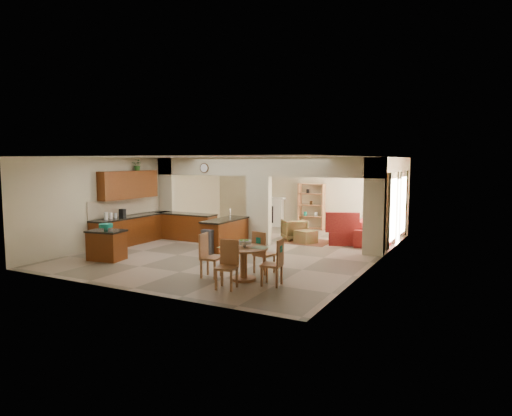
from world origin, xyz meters
The scene contains 39 objects.
floor centered at (0.00, 0.00, 0.00)m, with size 10.00×10.00×0.00m, color gray.
ceiling centered at (0.00, 0.00, 2.80)m, with size 10.00×10.00×0.00m, color white.
wall_back centered at (0.00, 5.00, 1.40)m, with size 8.00×8.00×0.00m, color #BEAE8B.
wall_front centered at (0.00, -5.00, 1.40)m, with size 8.00×8.00×0.00m, color #BEAE8B.
wall_left centered at (-4.00, 0.00, 1.40)m, with size 10.00×10.00×0.00m, color #BEAE8B.
wall_right centered at (4.00, 0.00, 1.40)m, with size 10.00×10.00×0.00m, color #BEAE8B.
partition_left_pier centered at (-3.70, 1.00, 1.40)m, with size 0.60×0.25×2.80m, color #BEAE8B.
partition_center_pier centered at (0.00, 1.00, 1.10)m, with size 0.80×0.25×2.20m, color #BEAE8B.
partition_right_pier centered at (3.70, 1.00, 1.40)m, with size 0.60×0.25×2.80m, color #BEAE8B.
partition_header centered at (0.00, 1.00, 2.50)m, with size 8.00×0.25×0.60m, color #BEAE8B.
kitchen_counter centered at (-3.26, -0.25, 0.46)m, with size 2.52×3.29×1.48m.
upper_cabinets centered at (-3.82, -0.80, 1.92)m, with size 0.35×2.40×0.90m, color #451B08.
peninsula centered at (-0.60, -0.11, 0.46)m, with size 0.70×1.85×0.91m.
wall_clock centered at (-2.00, 0.85, 2.45)m, with size 0.34×0.34×0.03m, color #52351B.
rug centered at (1.20, 2.10, 0.01)m, with size 1.60×1.30×0.01m, color brown.
fireplace centered at (-1.60, 4.83, 0.61)m, with size 1.60×0.35×1.20m.
shelving_unit centered at (0.35, 4.82, 0.90)m, with size 1.00×0.32×1.80m, color brown.
window_a centered at (3.97, 2.30, 1.20)m, with size 0.02×0.90×1.90m, color white.
window_b centered at (3.97, 4.00, 1.20)m, with size 0.02×0.90×1.90m, color white.
glazed_door centered at (3.97, 3.15, 1.05)m, with size 0.02×0.70×2.10m, color white.
drape_a_left centered at (3.93, 1.70, 1.20)m, with size 0.10×0.28×2.30m, color #3B1917.
drape_a_right centered at (3.93, 2.90, 1.20)m, with size 0.10×0.28×2.30m, color #3B1917.
drape_b_left centered at (3.93, 3.40, 1.20)m, with size 0.10×0.28×2.30m, color #3B1917.
drape_b_right centered at (3.93, 4.60, 1.20)m, with size 0.10×0.28×2.30m, color #3B1917.
ceiling_fan centered at (1.50, 3.00, 2.56)m, with size 1.00×1.00×0.10m, color white.
kitchen_island centered at (-2.59, -3.03, 0.41)m, with size 1.03×0.80×0.82m.
teal_bowl centered at (-2.61, -3.02, 0.91)m, with size 0.37×0.37×0.17m, color #12826A.
trash_can centered at (-0.59, -1.06, 0.33)m, with size 0.31×0.26×0.66m, color #313133.
dining_table centered at (1.74, -3.13, 0.50)m, with size 1.10×1.10×0.75m.
fruit_bowl centered at (1.73, -3.06, 0.84)m, with size 0.32×0.32×0.17m, color #5DAC24.
sofa centered at (3.30, 3.15, 0.39)m, with size 1.05×2.69×0.79m, color maroon.
chaise centered at (2.48, 2.33, 0.21)m, with size 1.06×0.87×0.43m, color maroon.
armchair centered at (0.71, 2.26, 0.35)m, with size 0.75×0.77×0.70m, color maroon.
ottoman centered at (1.29, 1.87, 0.21)m, with size 0.58×0.58×0.42m, color maroon.
plant centered at (-3.82, -0.37, 2.55)m, with size 0.33×0.29×0.37m, color #1D4F15.
chair_north centered at (1.84, -2.40, 0.55)m, with size 0.51×0.51×1.02m.
chair_east centered at (2.58, -3.22, 0.55)m, with size 0.47×0.47×1.02m.
chair_south centered at (1.75, -3.83, 0.55)m, with size 0.49×0.49×1.02m.
chair_west centered at (0.87, -3.28, 0.55)m, with size 0.47×0.47×1.02m.
Camera 1 is at (6.69, -11.97, 2.71)m, focal length 32.00 mm.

